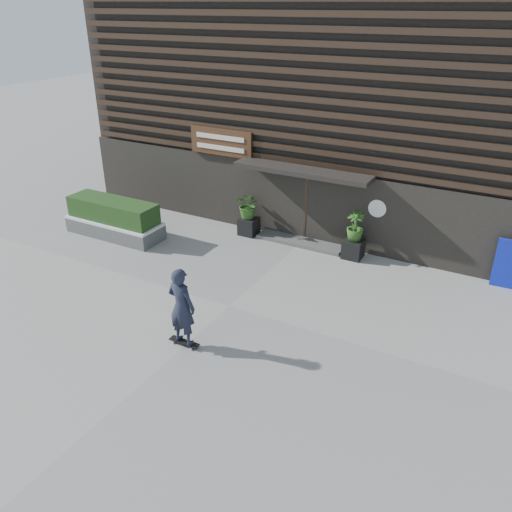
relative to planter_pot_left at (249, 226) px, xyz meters
The scene contains 11 objects.
ground 4.80m from the planter_pot_left, 66.64° to the right, with size 80.00×80.00×0.00m, color gray.
entrance_step 1.93m from the planter_pot_left, ahead, with size 3.00×0.80×0.12m, color #4B4B48.
planter_pot_left is the anchor object (origin of this frame).
bamboo_left 0.78m from the planter_pot_left, ahead, with size 0.86×0.75×0.96m, color #2D591E.
planter_pot_right 3.80m from the planter_pot_left, ahead, with size 0.60×0.60×0.60m, color black.
bamboo_right 3.88m from the planter_pot_left, ahead, with size 0.54×0.54×0.96m, color #2D591E.
raised_bed 4.64m from the planter_pot_left, 150.19° to the right, with size 3.50×1.20×0.50m, color #4D4D4A.
snow_layer 4.64m from the planter_pot_left, 150.19° to the right, with size 3.50×1.20×0.08m, color white.
hedge 4.68m from the planter_pot_left, 150.19° to the right, with size 3.30×1.00×0.70m, color #1B3B15.
building 6.94m from the planter_pot_left, 71.14° to the left, with size 18.00×11.00×8.00m.
skateboarder 6.70m from the planter_pot_left, 73.69° to the right, with size 0.78×0.50×2.04m.
Camera 1 is at (6.33, -9.98, 7.34)m, focal length 36.27 mm.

